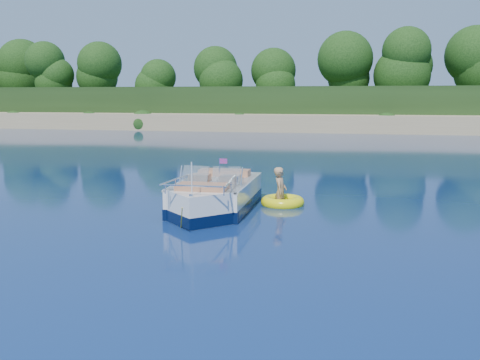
% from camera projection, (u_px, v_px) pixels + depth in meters
% --- Properties ---
extents(ground, '(160.00, 160.00, 0.00)m').
position_uv_depth(ground, '(145.00, 229.00, 12.65)').
color(ground, '#0A1A48').
rests_on(ground, ground).
extents(shoreline, '(170.00, 59.00, 6.00)m').
position_uv_depth(shoreline, '(323.00, 112.00, 74.00)').
color(shoreline, tan).
rests_on(shoreline, ground).
extents(treeline, '(150.00, 7.12, 8.19)m').
position_uv_depth(treeline, '(310.00, 71.00, 51.33)').
color(treeline, black).
rests_on(treeline, ground).
extents(motorboat, '(2.00, 5.43, 1.81)m').
position_uv_depth(motorboat, '(214.00, 198.00, 14.59)').
color(motorboat, white).
rests_on(motorboat, ground).
extents(tow_tube, '(1.47, 1.47, 0.33)m').
position_uv_depth(tow_tube, '(283.00, 202.00, 15.43)').
color(tow_tube, '#FFF60F').
rests_on(tow_tube, ground).
extents(boy, '(0.38, 0.81, 1.59)m').
position_uv_depth(boy, '(280.00, 205.00, 15.43)').
color(boy, tan).
rests_on(boy, ground).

